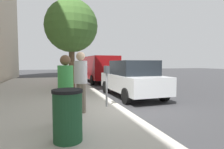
{
  "coord_description": "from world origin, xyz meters",
  "views": [
    {
      "loc": [
        -5.96,
        2.24,
        1.67
      ],
      "look_at": [
        0.44,
        0.25,
        1.24
      ],
      "focal_mm": 29.73,
      "sensor_mm": 36.0,
      "label": 1
    }
  ],
  "objects": [
    {
      "name": "trash_bin",
      "position": [
        -2.34,
        2.01,
        0.66
      ],
      "size": [
        0.59,
        0.59,
        1.01
      ],
      "color": "#1E4C2D",
      "rests_on": "sidewalk_slab"
    },
    {
      "name": "traffic_signal",
      "position": [
        8.49,
        0.74,
        2.58
      ],
      "size": [
        0.24,
        0.44,
        3.6
      ],
      "color": "black",
      "rests_on": "sidewalk_slab"
    },
    {
      "name": "pedestrian_bystander",
      "position": [
        -1.34,
        1.98,
        1.15
      ],
      "size": [
        0.37,
        0.47,
        1.71
      ],
      "rotation": [
        0.0,
        0.0,
        -0.51
      ],
      "color": "#47474C",
      "rests_on": "sidewalk_slab"
    },
    {
      "name": "parked_van_far",
      "position": [
        9.31,
        -1.35,
        1.26
      ],
      "size": [
        5.27,
        2.27,
        2.18
      ],
      "color": "maroon",
      "rests_on": "ground_plane"
    },
    {
      "name": "sidewalk_slab",
      "position": [
        0.0,
        3.0,
        0.07
      ],
      "size": [
        28.0,
        6.0,
        0.15
      ],
      "primitive_type": "cube",
      "color": "#B7B2A8",
      "rests_on": "ground_plane"
    },
    {
      "name": "pedestrian_at_meter",
      "position": [
        -0.19,
        1.46,
        1.26
      ],
      "size": [
        0.55,
        0.4,
        1.85
      ],
      "rotation": [
        0.0,
        0.0,
        -1.37
      ],
      "color": "#726656",
      "rests_on": "sidewalk_slab"
    },
    {
      "name": "street_tree",
      "position": [
        4.7,
        1.29,
        3.69
      ],
      "size": [
        2.92,
        2.92,
        5.02
      ],
      "color": "brown",
      "rests_on": "sidewalk_slab"
    },
    {
      "name": "ground_plane",
      "position": [
        0.0,
        0.0,
        0.0
      ],
      "size": [
        80.0,
        80.0,
        0.0
      ],
      "primitive_type": "plane",
      "color": "#38383A",
      "rests_on": "ground"
    },
    {
      "name": "parked_sedan_near",
      "position": [
        2.29,
        -1.35,
        0.89
      ],
      "size": [
        4.44,
        2.05,
        1.77
      ],
      "color": "silver",
      "rests_on": "ground_plane"
    },
    {
      "name": "parking_meter",
      "position": [
        0.16,
        0.52,
        1.17
      ],
      "size": [
        0.36,
        0.12,
        1.41
      ],
      "color": "gray",
      "rests_on": "sidewalk_slab"
    }
  ]
}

